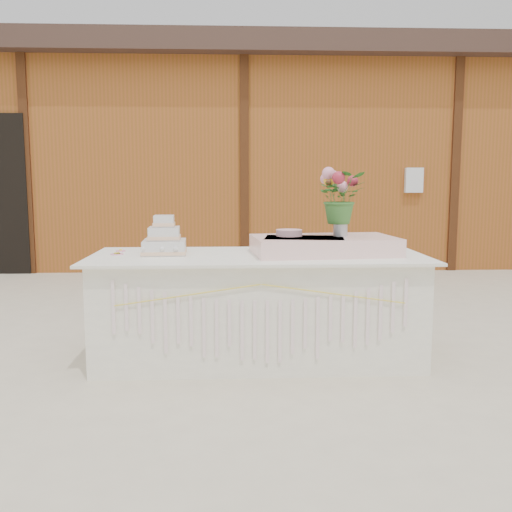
{
  "coord_description": "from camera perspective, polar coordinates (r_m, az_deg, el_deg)",
  "views": [
    {
      "loc": [
        -0.19,
        -4.07,
        1.31
      ],
      "look_at": [
        0.0,
        0.3,
        0.72
      ],
      "focal_mm": 40.0,
      "sensor_mm": 36.0,
      "label": 1
    }
  ],
  "objects": [
    {
      "name": "ground",
      "position": [
        4.27,
        0.18,
        -10.15
      ],
      "size": [
        80.0,
        80.0,
        0.0
      ],
      "primitive_type": "plane",
      "color": "beige",
      "rests_on": "ground"
    },
    {
      "name": "barn",
      "position": [
        10.07,
        -1.51,
        9.74
      ],
      "size": [
        12.6,
        4.6,
        3.3
      ],
      "color": "brown",
      "rests_on": "ground"
    },
    {
      "name": "cake_table",
      "position": [
        4.17,
        0.19,
        -5.1
      ],
      "size": [
        2.4,
        1.0,
        0.77
      ],
      "color": "white",
      "rests_on": "ground"
    },
    {
      "name": "wedding_cake",
      "position": [
        4.18,
        -9.15,
        1.49
      ],
      "size": [
        0.33,
        0.33,
        0.28
      ],
      "rotation": [
        0.0,
        0.0,
        0.05
      ],
      "color": "silver",
      "rests_on": "cake_table"
    },
    {
      "name": "pink_cake_stand",
      "position": [
        4.17,
        3.32,
        1.59
      ],
      "size": [
        0.24,
        0.24,
        0.18
      ],
      "color": "white",
      "rests_on": "cake_table"
    },
    {
      "name": "satin_runner",
      "position": [
        4.16,
        6.79,
        1.07
      ],
      "size": [
        1.06,
        0.68,
        0.13
      ],
      "primitive_type": "cube",
      "rotation": [
        0.0,
        0.0,
        0.1
      ],
      "color": "#FACAC9",
      "rests_on": "cake_table"
    },
    {
      "name": "flower_vase",
      "position": [
        4.18,
        8.43,
        2.92
      ],
      "size": [
        0.1,
        0.1,
        0.14
      ],
      "primitive_type": "cylinder",
      "color": "silver",
      "rests_on": "satin_runner"
    },
    {
      "name": "bouquet",
      "position": [
        4.17,
        8.5,
        6.46
      ],
      "size": [
        0.37,
        0.32,
        0.38
      ],
      "primitive_type": "imported",
      "rotation": [
        0.0,
        0.0,
        0.09
      ],
      "color": "#38712D",
      "rests_on": "flower_vase"
    },
    {
      "name": "loose_flowers",
      "position": [
        4.28,
        -12.76,
        0.38
      ],
      "size": [
        0.25,
        0.38,
        0.02
      ],
      "primitive_type": null,
      "rotation": [
        0.0,
        0.0,
        -0.32
      ],
      "color": "pink",
      "rests_on": "cake_table"
    }
  ]
}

